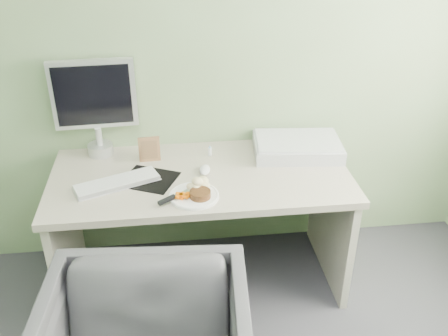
{
  "coord_description": "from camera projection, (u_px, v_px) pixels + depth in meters",
  "views": [
    {
      "loc": [
        -0.15,
        -0.68,
        2.08
      ],
      "look_at": [
        0.11,
        1.5,
        0.83
      ],
      "focal_mm": 40.0,
      "sensor_mm": 36.0,
      "label": 1
    }
  ],
  "objects": [
    {
      "name": "scanner",
      "position": [
        297.0,
        147.0,
        2.86
      ],
      "size": [
        0.52,
        0.37,
        0.08
      ],
      "primitive_type": "cube",
      "rotation": [
        0.0,
        0.0,
        -0.1
      ],
      "color": "#BABCC2",
      "rests_on": "desk"
    },
    {
      "name": "plate",
      "position": [
        194.0,
        196.0,
        2.47
      ],
      "size": [
        0.25,
        0.25,
        0.01
      ],
      "primitive_type": "cylinder",
      "color": "white",
      "rests_on": "desk"
    },
    {
      "name": "keyboard",
      "position": [
        117.0,
        182.0,
        2.56
      ],
      "size": [
        0.44,
        0.28,
        0.02
      ],
      "primitive_type": "cube",
      "rotation": [
        0.0,
        0.0,
        0.38
      ],
      "color": "white",
      "rests_on": "desk"
    },
    {
      "name": "eyedrop_bottle",
      "position": [
        210.0,
        151.0,
        2.84
      ],
      "size": [
        0.02,
        0.02,
        0.06
      ],
      "color": "white",
      "rests_on": "desk"
    },
    {
      "name": "potato_pile",
      "position": [
        198.0,
        184.0,
        2.49
      ],
      "size": [
        0.13,
        0.12,
        0.06
      ],
      "primitive_type": "ellipsoid",
      "rotation": [
        0.0,
        0.0,
        -0.41
      ],
      "color": "tan",
      "rests_on": "plate"
    },
    {
      "name": "carrot_heap",
      "position": [
        182.0,
        194.0,
        2.43
      ],
      "size": [
        0.07,
        0.06,
        0.04
      ],
      "primitive_type": "cube",
      "rotation": [
        0.0,
        0.0,
        -0.18
      ],
      "color": "orange",
      "rests_on": "plate"
    },
    {
      "name": "mousepad",
      "position": [
        149.0,
        179.0,
        2.62
      ],
      "size": [
        0.34,
        0.32,
        0.0
      ],
      "primitive_type": "cube",
      "rotation": [
        0.0,
        0.0,
        -0.43
      ],
      "color": "black",
      "rests_on": "desk"
    },
    {
      "name": "computer_mouse",
      "position": [
        205.0,
        170.0,
        2.67
      ],
      "size": [
        0.07,
        0.11,
        0.04
      ],
      "primitive_type": "ellipsoid",
      "rotation": [
        0.0,
        0.0,
        -0.17
      ],
      "color": "white",
      "rests_on": "desk"
    },
    {
      "name": "desk",
      "position": [
        201.0,
        202.0,
        2.76
      ],
      "size": [
        1.6,
        0.75,
        0.73
      ],
      "color": "#B1A594",
      "rests_on": "floor"
    },
    {
      "name": "steak",
      "position": [
        200.0,
        194.0,
        2.44
      ],
      "size": [
        0.11,
        0.11,
        0.03
      ],
      "primitive_type": "cylinder",
      "rotation": [
        0.0,
        0.0,
        0.0
      ],
      "color": "black",
      "rests_on": "plate"
    },
    {
      "name": "steak_knife",
      "position": [
        174.0,
        197.0,
        2.43
      ],
      "size": [
        0.22,
        0.16,
        0.02
      ],
      "rotation": [
        0.0,
        0.0,
        0.62
      ],
      "color": "silver",
      "rests_on": "plate"
    },
    {
      "name": "wall_back",
      "position": [
        192.0,
        40.0,
        2.69
      ],
      "size": [
        3.5,
        0.0,
        3.5
      ],
      "primitive_type": "plane",
      "rotation": [
        1.57,
        0.0,
        0.0
      ],
      "color": "#7DA070",
      "rests_on": "floor"
    },
    {
      "name": "monitor",
      "position": [
        95.0,
        103.0,
        2.73
      ],
      "size": [
        0.46,
        0.14,
        0.55
      ],
      "rotation": [
        0.0,
        0.0,
        0.05
      ],
      "color": "silver",
      "rests_on": "desk"
    },
    {
      "name": "photo_frame",
      "position": [
        149.0,
        149.0,
        2.76
      ],
      "size": [
        0.12,
        0.02,
        0.15
      ],
      "primitive_type": "cube",
      "rotation": [
        0.0,
        0.0,
        0.07
      ],
      "color": "brown",
      "rests_on": "desk"
    }
  ]
}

